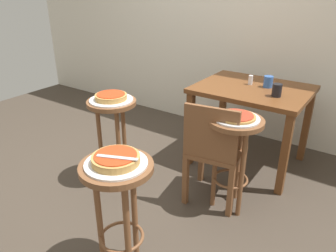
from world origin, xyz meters
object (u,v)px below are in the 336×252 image
object	(u,v)px
serving_plate_foreground	(116,163)
pizza_foreground	(116,159)
dining_table	(252,99)
pizza_server_knife	(117,158)
stool_middle	(113,122)
cup_near_edge	(277,90)
stool_leftside	(234,143)
serving_plate_middle	(111,100)
wooden_chair	(214,150)
condiment_shaker	(251,80)
pizza_middle	(111,97)
cup_far_edge	(268,82)
stool_foreground	(118,194)
serving_plate_leftside	(236,118)
pizza_leftside	(236,116)

from	to	relation	value
serving_plate_foreground	pizza_foreground	bearing A→B (deg)	0.00
dining_table	pizza_server_knife	world-z (taller)	pizza_server_knife
stool_middle	pizza_server_knife	xyz separation A→B (m)	(0.75, -0.73, 0.25)
cup_near_edge	stool_leftside	bearing A→B (deg)	-98.29
cup_near_edge	pizza_server_knife	size ratio (longest dim) A/B	0.48
serving_plate_middle	wooden_chair	size ratio (longest dim) A/B	0.42
dining_table	condiment_shaker	xyz separation A→B (m)	(-0.05, 0.06, 0.16)
pizza_foreground	pizza_middle	world-z (taller)	same
cup_far_edge	pizza_foreground	bearing A→B (deg)	-97.07
stool_leftside	dining_table	xyz separation A→B (m)	(-0.16, 0.74, 0.09)
wooden_chair	pizza_server_knife	size ratio (longest dim) A/B	3.86
stool_middle	serving_plate_middle	size ratio (longest dim) A/B	2.11
pizza_middle	stool_leftside	world-z (taller)	pizza_middle
pizza_foreground	condiment_shaker	xyz separation A→B (m)	(0.06, 1.73, 0.02)
stool_foreground	pizza_foreground	distance (m)	0.23
dining_table	pizza_foreground	bearing A→B (deg)	-93.77
serving_plate_foreground	serving_plate_leftside	bearing A→B (deg)	73.82
stool_foreground	stool_middle	bearing A→B (deg)	135.10
cup_far_edge	cup_near_edge	bearing A→B (deg)	-55.41
serving_plate_foreground	stool_middle	xyz separation A→B (m)	(-0.72, 0.71, -0.20)
stool_leftside	serving_plate_leftside	world-z (taller)	serving_plate_leftside
stool_leftside	cup_far_edge	xyz separation A→B (m)	(-0.05, 0.81, 0.26)
stool_middle	pizza_leftside	bearing A→B (deg)	12.55
stool_middle	serving_plate_leftside	xyz separation A→B (m)	(0.99, 0.22, 0.20)
stool_leftside	condiment_shaker	xyz separation A→B (m)	(-0.21, 0.80, 0.25)
stool_foreground	pizza_foreground	bearing A→B (deg)	0.00
stool_foreground	pizza_server_knife	distance (m)	0.26
pizza_leftside	condiment_shaker	xyz separation A→B (m)	(-0.21, 0.80, 0.03)
pizza_foreground	pizza_server_knife	size ratio (longest dim) A/B	1.17
stool_middle	condiment_shaker	world-z (taller)	condiment_shaker
cup_near_edge	wooden_chair	bearing A→B (deg)	-110.14
pizza_foreground	stool_leftside	world-z (taller)	pizza_foreground
stool_middle	stool_foreground	bearing A→B (deg)	-44.90
cup_far_edge	stool_middle	bearing A→B (deg)	-132.20
stool_middle	pizza_leftside	xyz separation A→B (m)	(0.99, 0.22, 0.21)
serving_plate_leftside	wooden_chair	xyz separation A→B (m)	(-0.14, -0.02, -0.29)
serving_plate_middle	cup_far_edge	world-z (taller)	cup_far_edge
pizza_server_knife	stool_leftside	bearing A→B (deg)	52.91
pizza_middle	serving_plate_leftside	distance (m)	1.01
stool_foreground	serving_plate_foreground	size ratio (longest dim) A/B	2.21
stool_middle	condiment_shaker	size ratio (longest dim) A/B	8.69
serving_plate_leftside	wooden_chair	distance (m)	0.32
dining_table	cup_near_edge	xyz separation A→B (m)	(0.25, -0.14, 0.17)
pizza_middle	stool_foreground	bearing A→B (deg)	-44.90
serving_plate_foreground	pizza_foreground	distance (m)	0.03
wooden_chair	dining_table	bearing A→B (deg)	91.45
stool_foreground	wooden_chair	xyz separation A→B (m)	(0.13, 0.91, -0.09)
serving_plate_middle	stool_leftside	size ratio (longest dim) A/B	0.47
serving_plate_foreground	dining_table	world-z (taller)	same
pizza_middle	cup_far_edge	size ratio (longest dim) A/B	2.53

